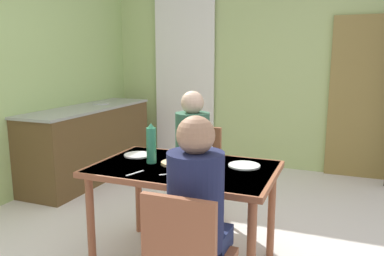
{
  "coord_description": "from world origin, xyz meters",
  "views": [
    {
      "loc": [
        1.17,
        -2.52,
        1.51
      ],
      "look_at": [
        0.16,
        0.02,
        0.99
      ],
      "focal_mm": 35.62,
      "sensor_mm": 36.0,
      "label": 1
    }
  ],
  "objects_px": {
    "person_far_diner": "(192,141)",
    "water_bottle_green_near": "(151,144)",
    "person_near_diner": "(197,198)",
    "chair_far_diner": "(197,168)",
    "kitchen_counter": "(89,142)",
    "dining_table": "(184,177)"
  },
  "relations": [
    {
      "from": "person_far_diner",
      "to": "water_bottle_green_near",
      "type": "relative_size",
      "value": 2.61
    },
    {
      "from": "chair_far_diner",
      "to": "person_far_diner",
      "type": "bearing_deg",
      "value": 90.0
    },
    {
      "from": "person_far_diner",
      "to": "chair_far_diner",
      "type": "bearing_deg",
      "value": -90.0
    },
    {
      "from": "kitchen_counter",
      "to": "chair_far_diner",
      "type": "distance_m",
      "value": 1.84
    },
    {
      "from": "kitchen_counter",
      "to": "dining_table",
      "type": "xyz_separation_m",
      "value": [
        1.9,
        -1.45,
        0.21
      ]
    },
    {
      "from": "kitchen_counter",
      "to": "person_far_diner",
      "type": "distance_m",
      "value": 1.93
    },
    {
      "from": "kitchen_counter",
      "to": "chair_far_diner",
      "type": "bearing_deg",
      "value": -21.88
    },
    {
      "from": "water_bottle_green_near",
      "to": "dining_table",
      "type": "bearing_deg",
      "value": 1.0
    },
    {
      "from": "kitchen_counter",
      "to": "water_bottle_green_near",
      "type": "xyz_separation_m",
      "value": [
        1.64,
        -1.45,
        0.43
      ]
    },
    {
      "from": "person_near_diner",
      "to": "person_far_diner",
      "type": "height_order",
      "value": "same"
    },
    {
      "from": "person_near_diner",
      "to": "person_far_diner",
      "type": "distance_m",
      "value": 1.35
    },
    {
      "from": "kitchen_counter",
      "to": "person_near_diner",
      "type": "relative_size",
      "value": 2.56
    },
    {
      "from": "dining_table",
      "to": "kitchen_counter",
      "type": "bearing_deg",
      "value": 142.73
    },
    {
      "from": "kitchen_counter",
      "to": "chair_far_diner",
      "type": "height_order",
      "value": "kitchen_counter"
    },
    {
      "from": "water_bottle_green_near",
      "to": "person_near_diner",
      "type": "bearing_deg",
      "value": -46.37
    },
    {
      "from": "person_near_diner",
      "to": "water_bottle_green_near",
      "type": "relative_size",
      "value": 2.61
    },
    {
      "from": "chair_far_diner",
      "to": "water_bottle_green_near",
      "type": "relative_size",
      "value": 2.94
    },
    {
      "from": "person_near_diner",
      "to": "person_far_diner",
      "type": "xyz_separation_m",
      "value": [
        -0.52,
        1.25,
        0.0
      ]
    },
    {
      "from": "kitchen_counter",
      "to": "person_near_diner",
      "type": "bearing_deg",
      "value": -42.81
    },
    {
      "from": "chair_far_diner",
      "to": "water_bottle_green_near",
      "type": "distance_m",
      "value": 0.86
    },
    {
      "from": "dining_table",
      "to": "chair_far_diner",
      "type": "bearing_deg",
      "value": 104.01
    },
    {
      "from": "chair_far_diner",
      "to": "person_far_diner",
      "type": "distance_m",
      "value": 0.31
    }
  ]
}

